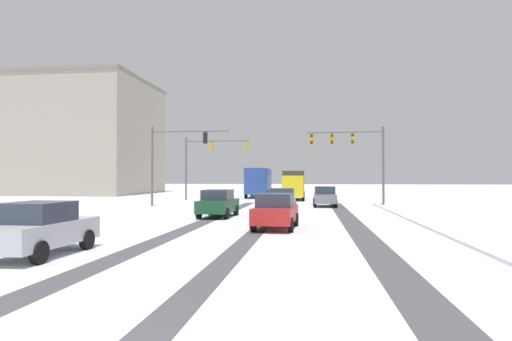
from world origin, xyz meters
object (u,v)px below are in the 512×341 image
object	(u,v)px
car_red_fourth	(276,211)
box_truck_delivery	(294,184)
traffic_signal_far_left	(208,155)
car_grey_lead	(325,196)
bus_oncoming	(259,180)
office_building_far_left_block	(71,138)
traffic_signal_near_right	(352,148)
traffic_signal_near_left	(173,152)
car_white_second	(282,200)
car_dark_green_third	(218,203)
car_silver_fifth	(40,229)

from	to	relation	value
car_red_fourth	box_truck_delivery	bearing A→B (deg)	90.54
traffic_signal_far_left	car_grey_lead	distance (m)	15.17
bus_oncoming	office_building_far_left_block	xyz separation A→B (m)	(-28.18, 7.13, 6.07)
traffic_signal_far_left	traffic_signal_near_right	size ratio (longest dim) A/B	1.05
traffic_signal_far_left	car_red_fourth	xyz separation A→B (m)	(8.99, -24.87, -3.86)
traffic_signal_near_left	car_white_second	world-z (taller)	traffic_signal_near_left
traffic_signal_near_right	car_white_second	distance (m)	10.03
traffic_signal_near_right	car_dark_green_third	world-z (taller)	traffic_signal_near_right
bus_oncoming	office_building_far_left_block	bearing A→B (deg)	165.81
car_silver_fifth	car_grey_lead	bearing A→B (deg)	69.04
traffic_signal_near_left	car_red_fourth	bearing A→B (deg)	-57.40
traffic_signal_far_left	car_grey_lead	bearing A→B (deg)	-37.29
car_red_fourth	traffic_signal_near_right	bearing A→B (deg)	73.77
car_dark_green_third	car_silver_fifth	xyz separation A→B (m)	(-2.61, -13.52, 0.00)
box_truck_delivery	car_grey_lead	bearing A→B (deg)	-74.53
traffic_signal_near_left	office_building_far_left_block	xyz separation A→B (m)	(-23.25, 25.23, 3.62)
car_grey_lead	bus_oncoming	world-z (taller)	bus_oncoming
traffic_signal_near_left	bus_oncoming	size ratio (longest dim) A/B	0.59
car_white_second	traffic_signal_near_left	bearing A→B (deg)	149.72
bus_oncoming	car_red_fourth	bearing A→B (deg)	-82.00
car_grey_lead	box_truck_delivery	xyz separation A→B (m)	(-2.93, 10.59, 0.82)
box_truck_delivery	car_silver_fifth	bearing A→B (deg)	-100.24
traffic_signal_far_left	bus_oncoming	distance (m)	9.68
traffic_signal_near_left	car_grey_lead	distance (m)	12.83
car_silver_fifth	traffic_signal_near_left	bearing A→B (deg)	97.72
car_white_second	car_dark_green_third	distance (m)	5.34
car_dark_green_third	traffic_signal_near_right	bearing A→B (deg)	52.47
car_dark_green_third	car_red_fourth	size ratio (longest dim) A/B	1.00
car_red_fourth	office_building_far_left_block	distance (m)	52.43
office_building_far_left_block	traffic_signal_near_right	bearing A→B (deg)	-31.44
traffic_signal_far_left	traffic_signal_near_left	bearing A→B (deg)	-93.45
traffic_signal_near_right	car_red_fourth	distance (m)	18.26
car_red_fourth	bus_oncoming	xyz separation A→B (m)	(-4.65, 33.09, 1.18)
office_building_far_left_block	traffic_signal_far_left	bearing A→B (deg)	-32.78
traffic_signal_far_left	traffic_signal_near_right	world-z (taller)	same
car_red_fourth	bus_oncoming	world-z (taller)	bus_oncoming
traffic_signal_near_right	car_silver_fifth	xyz separation A→B (m)	(-11.46, -25.04, -3.98)
traffic_signal_near_left	bus_oncoming	xyz separation A→B (m)	(4.93, 18.10, -2.46)
traffic_signal_near_right	car_silver_fifth	size ratio (longest dim) A/B	1.58
car_dark_green_third	car_silver_fifth	size ratio (longest dim) A/B	1.01
car_grey_lead	car_white_second	world-z (taller)	same
car_dark_green_third	office_building_far_left_block	world-z (taller)	office_building_far_left_block
car_grey_lead	office_building_far_left_block	world-z (taller)	office_building_far_left_block
office_building_far_left_block	car_silver_fifth	bearing A→B (deg)	-61.31
box_truck_delivery	office_building_far_left_block	bearing A→B (deg)	157.26
traffic_signal_near_left	traffic_signal_near_right	xyz separation A→B (m)	(14.57, 2.12, 0.34)
bus_oncoming	box_truck_delivery	world-z (taller)	bus_oncoming
traffic_signal_far_left	car_dark_green_third	distance (m)	20.32
traffic_signal_near_right	office_building_far_left_block	bearing A→B (deg)	148.56
car_dark_green_third	car_silver_fifth	distance (m)	13.77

